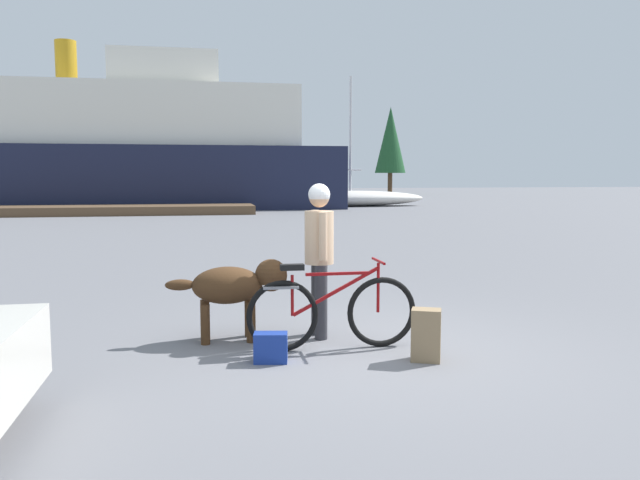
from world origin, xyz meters
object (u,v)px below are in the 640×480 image
at_px(backpack, 426,335).
at_px(sailboat_moored, 350,198).
at_px(handbag_pannier, 271,348).
at_px(ferry_boat, 126,150).
at_px(bicycle, 332,311).
at_px(dog, 236,286).
at_px(person_cyclist, 319,245).

height_order(backpack, sailboat_moored, sailboat_moored).
height_order(handbag_pannier, ferry_boat, ferry_boat).
xyz_separation_m(bicycle, dog, (-0.95, 0.56, 0.20)).
bearing_deg(person_cyclist, dog, 177.88).
height_order(bicycle, person_cyclist, person_cyclist).
bearing_deg(handbag_pannier, sailboat_moored, 75.08).
bearing_deg(handbag_pannier, person_cyclist, 53.59).
xyz_separation_m(person_cyclist, ferry_boat, (-5.27, 29.36, 2.12)).
relative_size(dog, backpack, 2.58).
bearing_deg(handbag_pannier, dog, 107.18).
distance_m(person_cyclist, dog, 1.01).
height_order(dog, ferry_boat, ferry_boat).
bearing_deg(sailboat_moored, bicycle, -103.86).
xyz_separation_m(person_cyclist, handbag_pannier, (-0.64, -0.87, -0.88)).
bearing_deg(ferry_boat, backpack, -78.64).
height_order(bicycle, handbag_pannier, bicycle).
distance_m(handbag_pannier, sailboat_moored, 30.73).
bearing_deg(dog, handbag_pannier, -72.82).
distance_m(person_cyclist, backpack, 1.59).
distance_m(bicycle, sailboat_moored, 30.23).
xyz_separation_m(backpack, sailboat_moored, (6.43, 29.92, 0.22)).
distance_m(person_cyclist, sailboat_moored, 29.73).
height_order(person_cyclist, backpack, person_cyclist).
bearing_deg(ferry_boat, handbag_pannier, -81.28).
xyz_separation_m(dog, ferry_boat, (-4.36, 29.32, 2.55)).
xyz_separation_m(bicycle, handbag_pannier, (-0.67, -0.34, -0.25)).
bearing_deg(sailboat_moored, backpack, -102.12).
bearing_deg(bicycle, dog, 149.52).
height_order(dog, sailboat_moored, sailboat_moored).
bearing_deg(sailboat_moored, person_cyclist, -104.16).
distance_m(backpack, ferry_boat, 31.20).
height_order(backpack, handbag_pannier, backpack).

